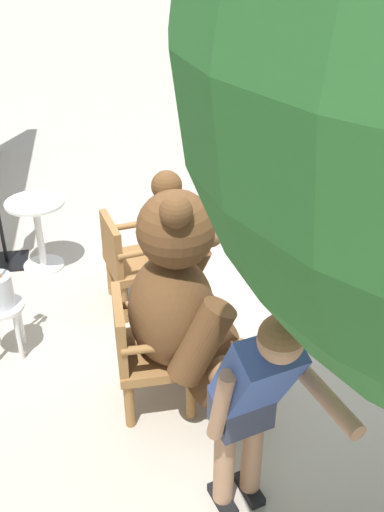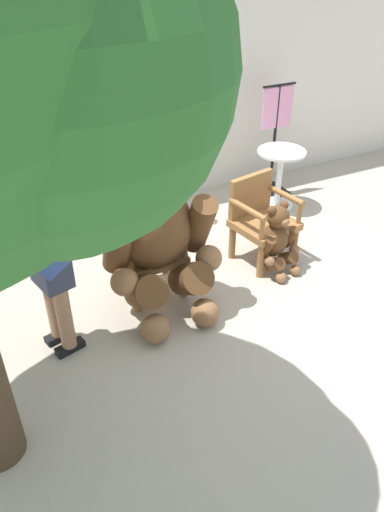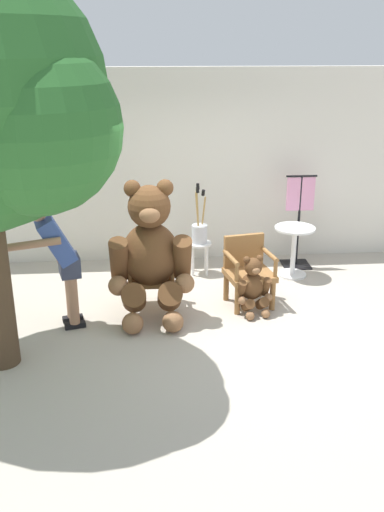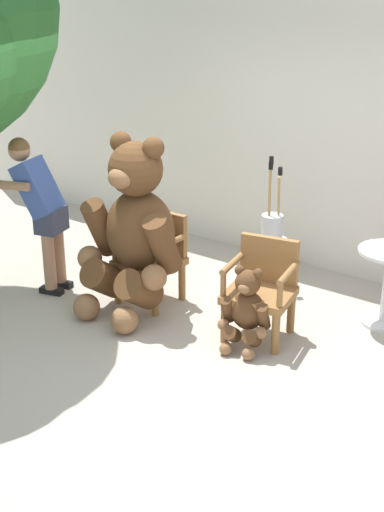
{
  "view_description": "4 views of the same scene",
  "coord_description": "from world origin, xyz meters",
  "views": [
    {
      "loc": [
        -3.68,
        0.87,
        2.97
      ],
      "look_at": [
        0.26,
        0.19,
        0.64
      ],
      "focal_mm": 40.0,
      "sensor_mm": 36.0,
      "label": 1
    },
    {
      "loc": [
        -1.9,
        -2.94,
        2.9
      ],
      "look_at": [
        -0.38,
        0.2,
        0.56
      ],
      "focal_mm": 35.0,
      "sensor_mm": 36.0,
      "label": 2
    },
    {
      "loc": [
        -0.62,
        -5.87,
        3.15
      ],
      "look_at": [
        -0.13,
        0.27,
        0.8
      ],
      "focal_mm": 40.0,
      "sensor_mm": 36.0,
      "label": 3
    },
    {
      "loc": [
        3.43,
        -4.21,
        3.03
      ],
      "look_at": [
        -0.06,
        0.54,
        0.62
      ],
      "focal_mm": 50.0,
      "sensor_mm": 36.0,
      "label": 4
    }
  ],
  "objects": [
    {
      "name": "wooden_chair_right",
      "position": [
        0.6,
        0.66,
        0.46
      ],
      "size": [
        0.65,
        0.62,
        0.86
      ],
      "color": "olive",
      "rests_on": "ground"
    },
    {
      "name": "clothing_display_stand",
      "position": [
        1.54,
        1.87,
        0.72
      ],
      "size": [
        0.44,
        0.4,
        1.36
      ],
      "color": "black",
      "rests_on": "ground"
    },
    {
      "name": "white_stool",
      "position": [
        0.09,
        1.69,
        0.36
      ],
      "size": [
        0.34,
        0.34,
        0.46
      ],
      "color": "white",
      "rests_on": "ground"
    },
    {
      "name": "teddy_bear_small",
      "position": [
        0.62,
        0.38,
        0.36
      ],
      "size": [
        0.45,
        0.45,
        0.73
      ],
      "color": "brown",
      "rests_on": "ground"
    },
    {
      "name": "brush_bucket",
      "position": [
        0.08,
        1.69,
        0.63
      ],
      "size": [
        0.22,
        0.22,
        0.86
      ],
      "color": "silver",
      "rests_on": "white_stool"
    },
    {
      "name": "back_wall",
      "position": [
        0.0,
        2.4,
        1.4
      ],
      "size": [
        10.0,
        0.16,
        2.8
      ],
      "primitive_type": "cube",
      "color": "silver",
      "rests_on": "ground"
    },
    {
      "name": "wooden_chair_left",
      "position": [
        -0.61,
        0.66,
        0.46
      ],
      "size": [
        0.56,
        0.53,
        0.86
      ],
      "color": "olive",
      "rests_on": "ground"
    },
    {
      "name": "round_side_table",
      "position": [
        1.39,
        1.5,
        0.45
      ],
      "size": [
        0.56,
        0.56,
        0.72
      ],
      "color": "white",
      "rests_on": "ground"
    },
    {
      "name": "ground_plane",
      "position": [
        0.0,
        0.0,
        0.0
      ],
      "size": [
        60.0,
        60.0,
        0.0
      ],
      "primitive_type": "plane",
      "color": "#B2A899"
    },
    {
      "name": "person_visitor",
      "position": [
        -1.64,
        0.2,
        0.91
      ],
      "size": [
        0.74,
        0.61,
        1.53
      ],
      "color": "black",
      "rests_on": "ground"
    },
    {
      "name": "teddy_bear_large",
      "position": [
        -0.61,
        0.39,
        0.82
      ],
      "size": [
        1.0,
        0.94,
        1.67
      ],
      "color": "brown",
      "rests_on": "ground"
    }
  ]
}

